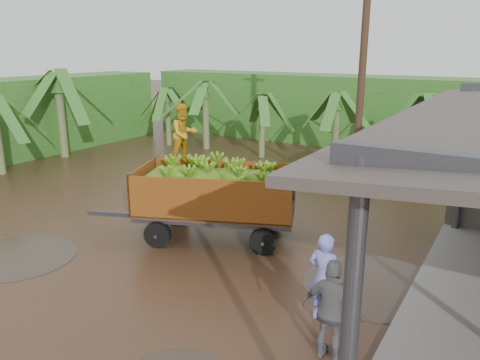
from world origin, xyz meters
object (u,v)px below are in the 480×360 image
(man_blue, at_px, (324,278))
(man_grey, at_px, (332,311))
(banana_trailer, at_px, (215,192))
(utility_pole, at_px, (362,74))

(man_blue, bearing_deg, man_grey, 122.54)
(banana_trailer, bearing_deg, man_grey, -58.01)
(man_blue, bearing_deg, banana_trailer, -24.97)
(banana_trailer, distance_m, man_grey, 5.62)
(man_grey, xyz_separation_m, utility_pole, (-2.46, 8.63, 3.30))
(banana_trailer, relative_size, utility_pole, 0.69)
(banana_trailer, distance_m, man_blue, 4.64)
(banana_trailer, relative_size, man_blue, 3.26)
(man_grey, bearing_deg, utility_pole, -74.93)
(banana_trailer, xyz_separation_m, utility_pole, (2.09, 5.35, 2.91))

